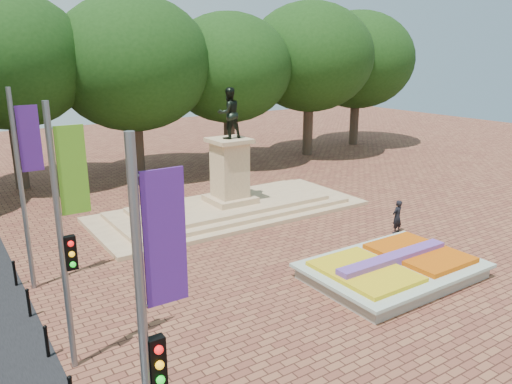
{
  "coord_description": "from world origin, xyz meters",
  "views": [
    {
      "loc": [
        -12.58,
        -13.29,
        8.07
      ],
      "look_at": [
        -1.02,
        4.06,
        2.2
      ],
      "focal_mm": 35.0,
      "sensor_mm": 36.0,
      "label": 1
    }
  ],
  "objects": [
    {
      "name": "flower_bed",
      "position": [
        1.03,
        -2.0,
        0.38
      ],
      "size": [
        6.3,
        4.3,
        0.91
      ],
      "color": "gray",
      "rests_on": "ground"
    },
    {
      "name": "pedestrian",
      "position": [
        4.83,
        1.16,
        0.78
      ],
      "size": [
        0.61,
        0.44,
        1.57
      ],
      "primitive_type": "imported",
      "rotation": [
        0.0,
        0.0,
        3.25
      ],
      "color": "black",
      "rests_on": "ground"
    },
    {
      "name": "ground",
      "position": [
        0.0,
        0.0,
        0.0
      ],
      "size": [
        90.0,
        90.0,
        0.0
      ],
      "primitive_type": "plane",
      "color": "brown",
      "rests_on": "ground"
    },
    {
      "name": "monument",
      "position": [
        0.0,
        8.0,
        0.88
      ],
      "size": [
        14.0,
        6.0,
        6.4
      ],
      "color": "tan",
      "rests_on": "ground"
    },
    {
      "name": "tree_row_back",
      "position": [
        2.33,
        18.0,
        6.67
      ],
      "size": [
        44.8,
        8.8,
        10.43
      ],
      "color": "#3B2920",
      "rests_on": "ground"
    },
    {
      "name": "bollard_row",
      "position": [
        -10.7,
        -1.5,
        0.53
      ],
      "size": [
        0.12,
        13.12,
        0.98
      ],
      "color": "black",
      "rests_on": "ground"
    },
    {
      "name": "banner_poles",
      "position": [
        -10.08,
        -1.31,
        3.88
      ],
      "size": [
        0.88,
        11.17,
        7.0
      ],
      "color": "slate",
      "rests_on": "ground"
    }
  ]
}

